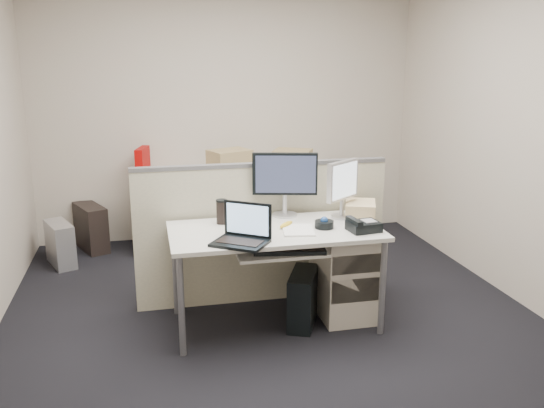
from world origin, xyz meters
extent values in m
cube|color=black|center=(0.00, 0.00, -0.01)|extent=(4.00, 4.50, 0.01)
cube|color=#B6AD9E|center=(0.00, 2.25, 1.35)|extent=(4.00, 0.02, 2.70)
cube|color=#B6AD9E|center=(0.00, -2.25, 1.35)|extent=(4.00, 0.02, 2.70)
cube|color=#B6AD9E|center=(2.00, 0.00, 1.35)|extent=(0.02, 4.50, 2.70)
cube|color=silver|center=(0.00, 0.00, 0.71)|extent=(1.50, 0.75, 0.03)
cylinder|color=slate|center=(-0.70, -0.33, 0.35)|extent=(0.04, 0.04, 0.70)
cylinder|color=slate|center=(-0.70, 0.33, 0.35)|extent=(0.04, 0.04, 0.70)
cylinder|color=slate|center=(0.70, -0.33, 0.35)|extent=(0.04, 0.04, 0.70)
cylinder|color=slate|center=(0.70, 0.33, 0.35)|extent=(0.04, 0.04, 0.70)
cube|color=silver|center=(0.00, -0.18, 0.62)|extent=(0.62, 0.32, 0.02)
cube|color=#B5A999|center=(0.55, 0.05, 0.33)|extent=(0.40, 0.55, 0.65)
cube|color=beige|center=(0.00, 0.45, 0.55)|extent=(2.00, 0.06, 1.10)
cube|color=#B5A999|center=(0.00, 1.93, 0.36)|extent=(2.00, 0.60, 0.72)
cube|color=black|center=(0.15, 0.32, 0.98)|extent=(0.52, 0.30, 0.49)
cube|color=#B7B7BC|center=(0.56, 0.18, 0.95)|extent=(0.39, 0.35, 0.43)
cube|color=black|center=(-0.30, -0.28, 0.86)|extent=(0.43, 0.41, 0.26)
cylinder|color=black|center=(0.35, -0.05, 0.76)|extent=(0.15, 0.15, 0.05)
cube|color=black|center=(0.60, -0.18, 0.76)|extent=(0.23, 0.20, 0.07)
cube|color=white|center=(0.15, -0.08, 0.74)|extent=(0.26, 0.31, 0.01)
cube|color=yellow|center=(0.18, 0.00, 0.74)|extent=(0.09, 0.09, 0.01)
cylinder|color=black|center=(-0.35, 0.22, 0.81)|extent=(0.10, 0.10, 0.17)
ellipsoid|color=yellow|center=(0.09, 0.03, 0.75)|extent=(0.14, 0.14, 0.04)
cube|color=black|center=(-0.15, 0.20, 0.74)|extent=(0.07, 0.12, 0.01)
cube|color=#CEB685|center=(0.72, 0.20, 0.78)|extent=(0.31, 0.35, 0.11)
cube|color=black|center=(0.05, -0.22, 0.64)|extent=(0.51, 0.26, 0.03)
cube|color=black|center=(0.20, -0.05, 0.20)|extent=(0.33, 0.46, 0.40)
cube|color=black|center=(-1.45, 2.03, 0.23)|extent=(0.38, 0.53, 0.46)
cube|color=#B7B7BC|center=(-1.70, 1.63, 0.21)|extent=(0.33, 0.47, 0.41)
cube|color=tan|center=(-0.05, 1.81, 0.86)|extent=(0.47, 0.42, 0.29)
cube|color=tan|center=(0.60, 1.81, 0.85)|extent=(0.46, 0.42, 0.27)
cube|color=#9A0403|center=(-0.90, 2.02, 0.87)|extent=(0.15, 0.34, 0.31)
camera|label=1|loc=(-0.88, -3.82, 1.95)|focal=38.00mm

